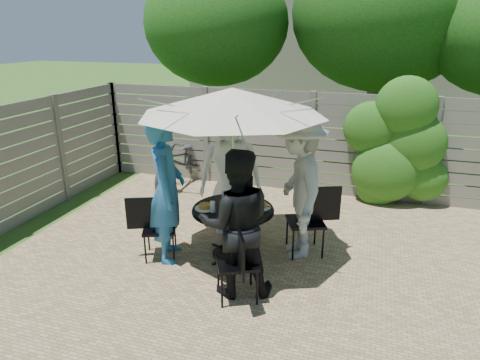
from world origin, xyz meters
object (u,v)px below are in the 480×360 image
(plate_front, at_px, (234,218))
(plate_right, at_px, (261,206))
(chair_back, at_px, (230,208))
(person_right, at_px, (298,187))
(glass_right, at_px, (253,200))
(chair_left, at_px, (159,240))
(bicycle, at_px, (181,161))
(chair_front, at_px, (237,277))
(chair_right, at_px, (306,234))
(glass_back, at_px, (224,196))
(glass_front, at_px, (243,211))
(plate_back, at_px, (232,196))
(person_front, at_px, (236,224))
(glass_left, at_px, (213,207))
(plate_extra, at_px, (249,216))
(syrup_jug, at_px, (228,201))
(umbrella, at_px, (232,101))
(person_left, at_px, (167,191))
(plate_left, at_px, (205,207))
(person_back, at_px, (230,170))
(patio_table, at_px, (233,223))
(coffee_cup, at_px, (240,197))

(plate_front, xyz_separation_m, plate_right, (0.21, 0.47, 0.00))
(chair_back, xyz_separation_m, person_right, (1.12, -0.60, 0.68))
(plate_right, distance_m, glass_right, 0.15)
(chair_left, distance_m, bicycle, 2.74)
(chair_back, height_order, bicycle, bicycle)
(chair_front, distance_m, chair_right, 1.37)
(glass_back, height_order, glass_front, same)
(plate_back, bearing_deg, chair_left, -138.54)
(person_front, bearing_deg, glass_back, -84.50)
(glass_left, height_order, glass_front, same)
(chair_back, relative_size, plate_extra, 3.82)
(syrup_jug, bearing_deg, umbrella, -18.83)
(person_front, relative_size, plate_right, 6.54)
(person_left, relative_size, bicycle, 1.00)
(person_front, xyz_separation_m, plate_left, (-0.63, 0.65, -0.14))
(glass_back, bearing_deg, person_back, 100.55)
(umbrella, height_order, person_front, umbrella)
(person_back, bearing_deg, glass_front, -84.50)
(plate_left, relative_size, glass_front, 1.86)
(chair_left, height_order, person_left, person_left)
(person_left, bearing_deg, glass_left, -100.42)
(plate_right, distance_m, syrup_jug, 0.43)
(patio_table, height_order, plate_extra, plate_extra)
(plate_back, bearing_deg, umbrella, -69.03)
(chair_left, bearing_deg, chair_front, -46.37)
(glass_front, bearing_deg, chair_left, -172.66)
(plate_extra, height_order, syrup_jug, syrup_jug)
(person_front, bearing_deg, chair_right, -139.31)
(chair_front, distance_m, glass_front, 0.86)
(umbrella, xyz_separation_m, glass_back, (-0.19, 0.20, -1.29))
(umbrella, height_order, plate_front, umbrella)
(umbrella, bearing_deg, patio_table, 0.00)
(chair_right, height_order, plate_extra, chair_right)
(syrup_jug, height_order, coffee_cup, syrup_jug)
(chair_right, height_order, bicycle, bicycle)
(chair_back, relative_size, coffee_cup, 7.64)
(person_back, relative_size, coffee_cup, 15.39)
(umbrella, distance_m, chair_left, 2.03)
(person_left, distance_m, chair_front, 1.44)
(person_back, xyz_separation_m, person_right, (1.07, -0.48, 0.03))
(person_back, bearing_deg, plate_left, -113.45)
(chair_right, xyz_separation_m, glass_back, (-1.09, -0.14, 0.47))
(person_front, distance_m, plate_left, 0.92)
(chair_left, relative_size, glass_left, 6.11)
(coffee_cup, bearing_deg, glass_back, -169.97)
(umbrella, distance_m, coffee_cup, 1.33)
(person_back, distance_m, glass_front, 1.11)
(glass_right, distance_m, syrup_jug, 0.32)
(plate_front, bearing_deg, glass_back, 120.58)
(plate_back, bearing_deg, glass_front, -59.42)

